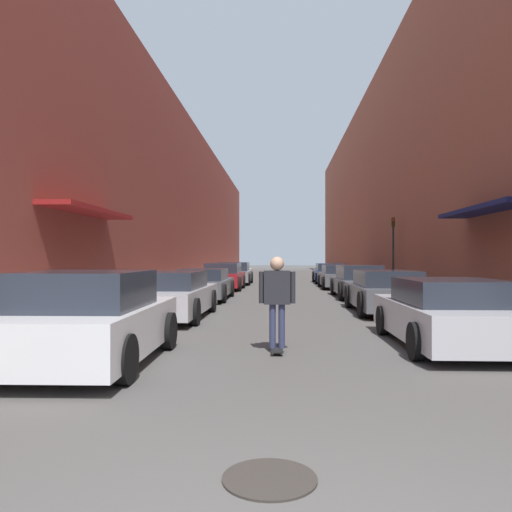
{
  "coord_description": "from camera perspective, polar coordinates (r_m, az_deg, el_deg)",
  "views": [
    {
      "loc": [
        -0.05,
        -2.22,
        1.63
      ],
      "look_at": [
        -0.77,
        11.77,
        1.66
      ],
      "focal_mm": 35.0,
      "sensor_mm": 36.0,
      "label": 1
    }
  ],
  "objects": [
    {
      "name": "parked_car_right_2",
      "position": [
        20.39,
        11.59,
        -2.92
      ],
      "size": [
        1.86,
        4.66,
        1.31
      ],
      "color": "#515459",
      "rests_on": "ground"
    },
    {
      "name": "parked_car_right_4",
      "position": [
        31.58,
        8.46,
        -1.97
      ],
      "size": [
        2.05,
        4.33,
        1.24
      ],
      "color": "navy",
      "rests_on": "ground"
    },
    {
      "name": "curb_strip_left",
      "position": [
        35.03,
        -4.97,
        -2.69
      ],
      "size": [
        1.8,
        64.88,
        0.12
      ],
      "color": "#A3A099",
      "rests_on": "ground"
    },
    {
      "name": "parked_car_right_1",
      "position": [
        15.08,
        14.59,
        -3.98
      ],
      "size": [
        1.96,
        4.35,
        1.24
      ],
      "color": "#515459",
      "rests_on": "ground"
    },
    {
      "name": "manhole_cover",
      "position": [
        3.99,
        1.56,
        -24.08
      ],
      "size": [
        0.7,
        0.7,
        0.02
      ],
      "color": "#332D28",
      "rests_on": "ground"
    },
    {
      "name": "parked_car_right_3",
      "position": [
        26.39,
        9.52,
        -2.36
      ],
      "size": [
        2.03,
        4.4,
        1.22
      ],
      "color": "#515459",
      "rests_on": "ground"
    },
    {
      "name": "parked_car_left_1",
      "position": [
        13.48,
        -9.49,
        -4.45
      ],
      "size": [
        1.87,
        4.71,
        1.25
      ],
      "color": "#B7B7BC",
      "rests_on": "ground"
    },
    {
      "name": "curb_strip_right",
      "position": [
        35.04,
        11.04,
        -2.69
      ],
      "size": [
        1.8,
        64.88,
        0.12
      ],
      "color": "#A3A099",
      "rests_on": "ground"
    },
    {
      "name": "parked_car_right_0",
      "position": [
        9.74,
        21.11,
        -6.19
      ],
      "size": [
        1.99,
        4.22,
        1.23
      ],
      "color": "#B7B7BC",
      "rests_on": "ground"
    },
    {
      "name": "ground",
      "position": [
        28.22,
        3.05,
        -3.43
      ],
      "size": [
        142.75,
        142.75,
        0.0
      ],
      "primitive_type": "plane",
      "color": "#4C4947"
    },
    {
      "name": "parked_car_left_4",
      "position": [
        29.89,
        -2.5,
        -2.02
      ],
      "size": [
        2.08,
        4.21,
        1.32
      ],
      "color": "gray",
      "rests_on": "ground"
    },
    {
      "name": "building_row_right",
      "position": [
        35.87,
        15.67,
        7.77
      ],
      "size": [
        4.9,
        64.88,
        13.1
      ],
      "color": "brown",
      "rests_on": "ground"
    },
    {
      "name": "parked_car_left_2",
      "position": [
        19.18,
        -5.92,
        -3.23
      ],
      "size": [
        1.97,
        4.6,
        1.19
      ],
      "color": "#515459",
      "rests_on": "ground"
    },
    {
      "name": "parked_car_left_0",
      "position": [
        8.03,
        -18.47,
        -6.94
      ],
      "size": [
        2.02,
        3.98,
        1.42
      ],
      "color": "silver",
      "rests_on": "ground"
    },
    {
      "name": "traffic_light",
      "position": [
        25.25,
        15.4,
        1.29
      ],
      "size": [
        0.16,
        0.22,
        3.44
      ],
      "color": "#2D2D2D",
      "rests_on": "curb_strip_right"
    },
    {
      "name": "skateboarder",
      "position": [
        8.54,
        2.43,
        -4.31
      ],
      "size": [
        0.62,
        0.78,
        1.64
      ],
      "color": "black",
      "rests_on": "ground"
    },
    {
      "name": "building_row_left",
      "position": [
        35.68,
        -9.61,
        5.63
      ],
      "size": [
        4.9,
        64.88,
        10.42
      ],
      "color": "brown",
      "rests_on": "ground"
    },
    {
      "name": "parked_car_left_3",
      "position": [
        24.91,
        -3.72,
        -2.39
      ],
      "size": [
        1.95,
        4.01,
        1.33
      ],
      "color": "maroon",
      "rests_on": "ground"
    }
  ]
}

